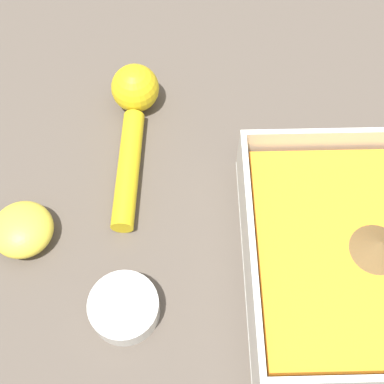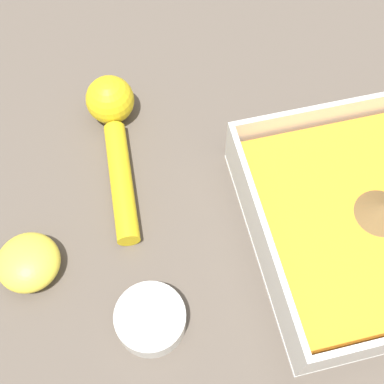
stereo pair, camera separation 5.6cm
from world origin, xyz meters
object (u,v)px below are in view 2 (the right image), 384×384
at_px(square_dish, 374,221).
at_px(lemon_half, 28,262).
at_px(spice_bowl, 151,320).
at_px(lemon_squeezer, 114,125).

distance_m(square_dish, lemon_half, 0.36).
distance_m(spice_bowl, lemon_half, 0.14).
relative_size(spice_bowl, lemon_half, 1.07).
distance_m(spice_bowl, lemon_squeezer, 0.23).
bearing_deg(lemon_squeezer, spice_bowl, -177.19).
bearing_deg(square_dish, lemon_squeezer, -126.95).
height_order(spice_bowl, lemon_half, lemon_half).
distance_m(square_dish, lemon_squeezer, 0.30).
xyz_separation_m(spice_bowl, lemon_squeezer, (-0.23, 0.00, 0.01)).
height_order(lemon_squeezer, lemon_half, lemon_squeezer).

